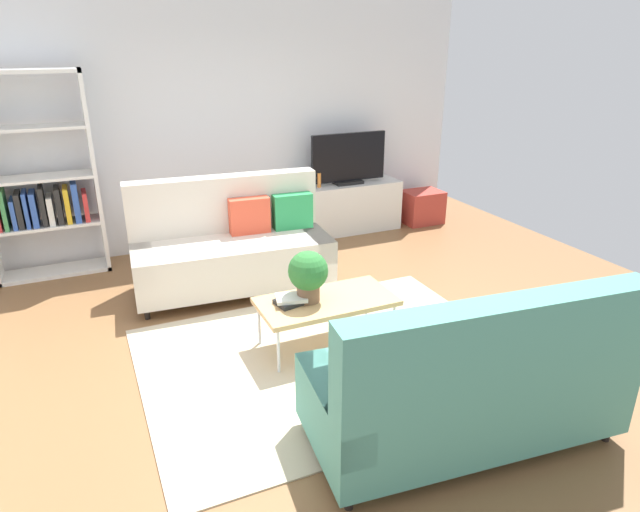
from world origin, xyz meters
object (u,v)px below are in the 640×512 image
bottle_0 (319,180)px  tv (348,159)px  bookshelf (40,187)px  couch_green (467,382)px  tv_console (347,207)px  vase_0 (304,180)px  table_book_0 (291,301)px  storage_trunk (422,207)px  potted_plant (308,274)px  coffee_table (326,302)px  couch_beige (232,246)px

bottle_0 → tv: bearing=2.8°
tv → bookshelf: bookshelf is taller
bookshelf → couch_green: bearing=-59.7°
tv_console → bottle_0: bearing=-174.5°
couch_green → vase_0: (0.60, 4.00, 0.28)m
bookshelf → table_book_0: (1.76, -2.51, -0.52)m
storage_trunk → tv: bearing=175.8°
tv_console → storage_trunk: size_ratio=2.69×
tv → potted_plant: (-1.60, -2.48, -0.30)m
couch_green → bookshelf: bookshelf is taller
potted_plant → tv_console: bearing=57.4°
coffee_table → tv_console: size_ratio=0.79×
couch_green → tv_console: size_ratio=1.41×
storage_trunk → table_book_0: size_ratio=2.17×
potted_plant → table_book_0: potted_plant is taller
table_book_0 → couch_beige: bearing=93.9°
tv_console → storage_trunk: bearing=-5.2°
tv_console → storage_trunk: tv_console is taller
couch_beige → tv: (1.83, 1.09, 0.51)m
couch_green → tv_console: bearing=79.2°
potted_plant → tv: bearing=57.1°
couch_beige → vase_0: size_ratio=11.28×
storage_trunk → couch_beige: bearing=-161.0°
coffee_table → storage_trunk: 3.53m
couch_beige → bottle_0: couch_beige is taller
storage_trunk → vase_0: size_ratio=3.00×
tv → bottle_0: bearing=-177.2°
couch_beige → bookshelf: (-1.67, 1.13, 0.51)m
couch_beige → storage_trunk: size_ratio=3.76×
bookshelf → bottle_0: bearing=-1.1°
tv_console → bookshelf: bearing=179.7°
bookshelf → bottle_0: 3.10m
couch_beige → tv_console: (1.83, 1.11, -0.13)m
coffee_table → potted_plant: size_ratio=2.64×
tv_console → potted_plant: size_ratio=3.36×
bookshelf → vase_0: 2.93m
bookshelf → table_book_0: 3.11m
couch_green → bottle_0: bearing=84.8°
coffee_table → storage_trunk: size_ratio=2.12×
couch_beige → storage_trunk: couch_beige is taller
coffee_table → vase_0: size_ratio=6.35×
table_book_0 → vase_0: bearing=65.4°
tv_console → storage_trunk: 1.11m
coffee_table → potted_plant: bearing=165.3°
tv → potted_plant: 2.96m
storage_trunk → potted_plant: (-2.70, -2.40, 0.44)m
coffee_table → bookshelf: size_ratio=0.52×
tv_console → tv: 0.63m
tv → bookshelf: size_ratio=0.48×
coffee_table → tv_console: (1.46, 2.53, -0.07)m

